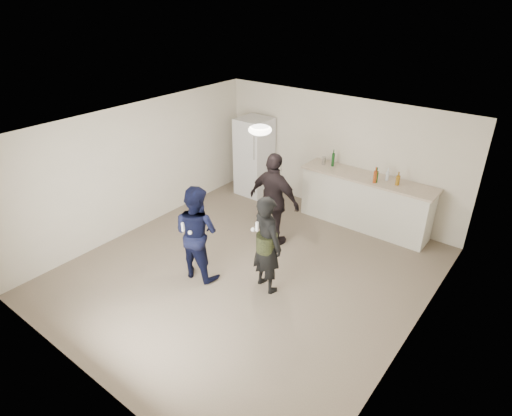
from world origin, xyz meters
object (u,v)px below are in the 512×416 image
Objects in this scene: man at (197,232)px; woman at (267,244)px; fridge at (254,157)px; counter at (365,203)px; spectator at (274,201)px; shaker at (324,161)px.

man is 1.00× the size of woman.
fridge is 3.43m from man.
spectator reaches higher than counter.
fridge is at bearing -72.71° from man.
fridge reaches higher than shaker.
counter is at bearing -81.65° from woman.
shaker is at bearing -90.17° from spectator.
shaker is 0.09× the size of spectator.
fridge is 3.66m from woman.
counter is 2.78m from fridge.
fridge is 10.59× the size of shaker.
spectator is at bearing -122.24° from counter.
woman is (0.66, -2.89, -0.35)m from shaker.
spectator is at bearing -43.63° from woman.
fridge is (-2.76, -0.07, 0.38)m from counter.
spectator reaches higher than fridge.
woman is (2.40, -2.76, -0.08)m from fridge.
woman is at bearing -97.15° from counter.
spectator is at bearing -43.16° from fridge.
woman is at bearing -49.02° from fridge.
spectator reaches higher than man.
man is (1.28, -3.18, -0.08)m from fridge.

